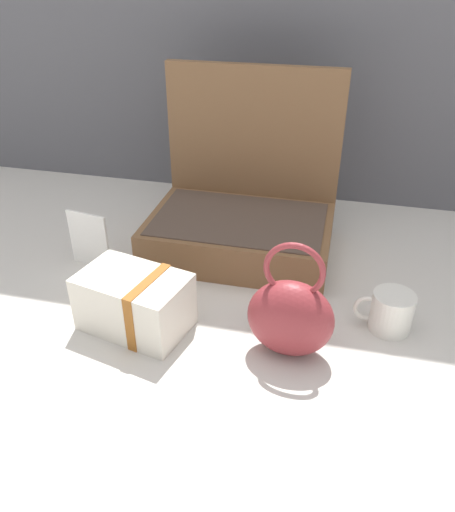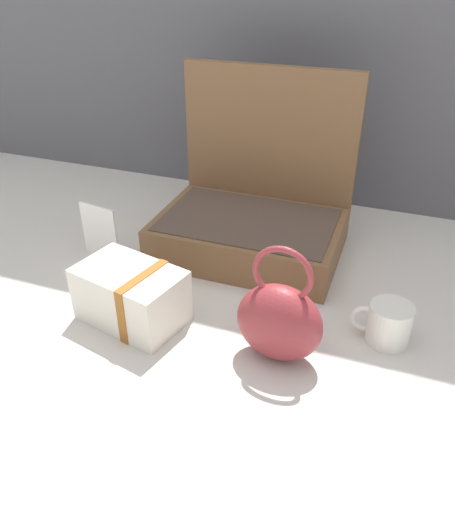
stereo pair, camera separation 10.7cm
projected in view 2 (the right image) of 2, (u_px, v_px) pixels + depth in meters
ground_plane at (237, 293)px, 1.14m from camera, size 6.00×6.00×0.00m
open_suitcase at (254, 214)px, 1.27m from camera, size 0.45×0.32×0.43m
teal_pouch_handbag at (279, 320)px, 0.93m from camera, size 0.17×0.11×0.24m
cream_toiletry_bag at (132, 296)px, 1.03m from camera, size 0.24×0.18×0.12m
coffee_mug at (388, 323)px, 0.99m from camera, size 0.12×0.08×0.08m
info_card_left at (100, 232)px, 1.24m from camera, size 0.11×0.02×0.14m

